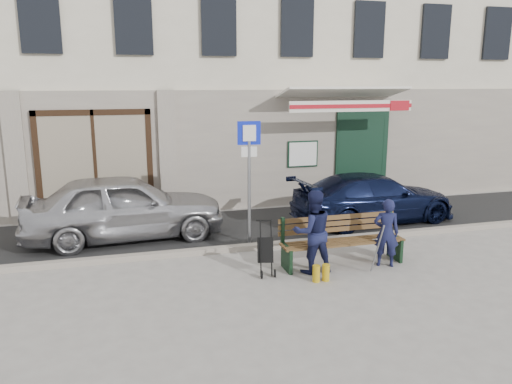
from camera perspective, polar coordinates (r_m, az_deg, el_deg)
name	(u,v)px	position (r m, az deg, el deg)	size (l,w,h in m)	color
ground	(277,276)	(9.10, 2.42, -9.55)	(80.00, 80.00, 0.00)	#9E9991
asphalt_lane	(237,228)	(11.92, -2.16, -4.12)	(60.00, 3.20, 0.01)	#282828
curb	(255,247)	(10.42, -0.12, -6.26)	(60.00, 0.18, 0.12)	#9E9384
building	(197,31)	(16.75, -6.73, 17.78)	(20.00, 8.27, 10.00)	beige
car_silver	(124,207)	(11.32, -14.82, -1.61)	(1.73, 4.31, 1.47)	#B7B6BB
car_navy	(374,198)	(12.66, 13.29, -0.65)	(1.69, 4.15, 1.21)	black
parking_sign	(249,163)	(10.43, -0.79, 3.33)	(0.49, 0.08, 2.62)	gray
bench	(340,241)	(9.61, 9.61, -5.59)	(2.40, 1.17, 0.98)	brown
man	(386,233)	(9.67, 14.66, -4.52)	(0.47, 0.31, 1.30)	#15193B
woman	(313,232)	(9.08, 6.48, -4.53)	(0.74, 0.58, 1.53)	#161A3D
stroller	(265,251)	(9.03, 1.09, -6.77)	(0.33, 0.44, 0.98)	black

